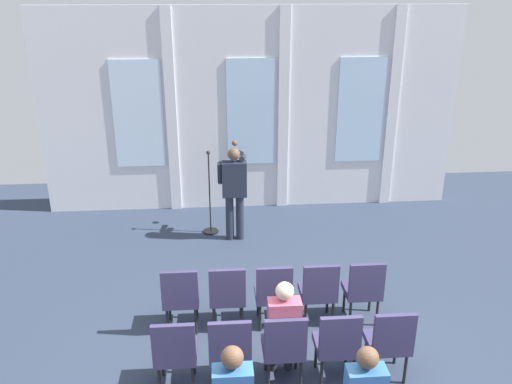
{
  "coord_description": "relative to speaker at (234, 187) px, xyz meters",
  "views": [
    {
      "loc": [
        -0.67,
        -4.61,
        4.22
      ],
      "look_at": [
        -0.12,
        2.61,
        1.37
      ],
      "focal_mm": 37.04,
      "sensor_mm": 36.0,
      "label": 1
    }
  ],
  "objects": [
    {
      "name": "rear_partition",
      "position": [
        0.43,
        1.49,
        0.97
      ],
      "size": [
        8.02,
        0.14,
        3.89
      ],
      "color": "silver",
      "rests_on": "ground"
    },
    {
      "name": "speaker",
      "position": [
        0.0,
        0.0,
        0.0
      ],
      "size": [
        0.52,
        0.69,
        1.67
      ],
      "color": "#232838",
      "rests_on": "ground"
    },
    {
      "name": "mic_stand",
      "position": [
        -0.43,
        0.27,
        -0.64
      ],
      "size": [
        0.28,
        0.28,
        1.55
      ],
      "color": "black",
      "rests_on": "ground"
    },
    {
      "name": "chair_r0_c0",
      "position": [
        -0.79,
        -2.65,
        -0.44
      ],
      "size": [
        0.46,
        0.44,
        0.94
      ],
      "color": "black",
      "rests_on": "ground"
    },
    {
      "name": "chair_r0_c1",
      "position": [
        -0.2,
        -2.65,
        -0.44
      ],
      "size": [
        0.46,
        0.44,
        0.94
      ],
      "color": "black",
      "rests_on": "ground"
    },
    {
      "name": "chair_r0_c2",
      "position": [
        0.4,
        -2.65,
        -0.44
      ],
      "size": [
        0.46,
        0.44,
        0.94
      ],
      "color": "black",
      "rests_on": "ground"
    },
    {
      "name": "chair_r0_c3",
      "position": [
        0.99,
        -2.65,
        -0.44
      ],
      "size": [
        0.46,
        0.44,
        0.94
      ],
      "color": "black",
      "rests_on": "ground"
    },
    {
      "name": "chair_r0_c4",
      "position": [
        1.59,
        -2.65,
        -0.44
      ],
      "size": [
        0.46,
        0.44,
        0.94
      ],
      "color": "black",
      "rests_on": "ground"
    },
    {
      "name": "chair_r1_c0",
      "position": [
        -0.79,
        -3.75,
        -0.44
      ],
      "size": [
        0.46,
        0.44,
        0.94
      ],
      "color": "black",
      "rests_on": "ground"
    },
    {
      "name": "chair_r1_c1",
      "position": [
        -0.2,
        -3.75,
        -0.44
      ],
      "size": [
        0.46,
        0.44,
        0.94
      ],
      "color": "black",
      "rests_on": "ground"
    },
    {
      "name": "chair_r1_c2",
      "position": [
        0.4,
        -3.75,
        -0.44
      ],
      "size": [
        0.46,
        0.44,
        0.94
      ],
      "color": "black",
      "rests_on": "ground"
    },
    {
      "name": "audience_r1_c2",
      "position": [
        0.4,
        -3.67,
        -0.26
      ],
      "size": [
        0.36,
        0.39,
        1.29
      ],
      "color": "#2D2D33",
      "rests_on": "ground"
    },
    {
      "name": "chair_r1_c3",
      "position": [
        0.99,
        -3.75,
        -0.44
      ],
      "size": [
        0.46,
        0.44,
        0.94
      ],
      "color": "black",
      "rests_on": "ground"
    },
    {
      "name": "chair_r1_c4",
      "position": [
        1.59,
        -3.75,
        -0.44
      ],
      "size": [
        0.46,
        0.44,
        0.94
      ],
      "color": "black",
      "rests_on": "ground"
    }
  ]
}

